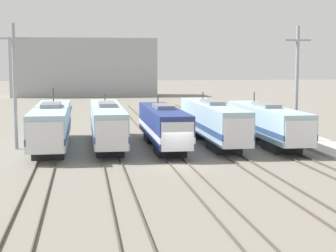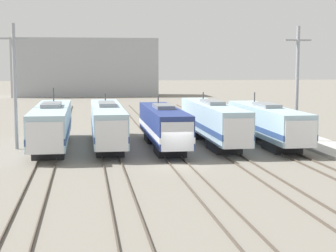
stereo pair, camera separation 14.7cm
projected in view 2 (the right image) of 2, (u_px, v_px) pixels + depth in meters
ground_plane at (179, 165)px, 43.55m from camera, size 400.00×400.00×0.00m
rail_pair_far_left at (44, 168)px, 42.06m from camera, size 1.50×120.00×0.15m
rail_pair_center_left at (113, 166)px, 42.80m from camera, size 1.51×120.00×0.15m
rail_pair_center at (179, 164)px, 43.54m from camera, size 1.51×120.00×0.15m
rail_pair_center_right at (243, 162)px, 44.28m from camera, size 1.51×120.00×0.15m
rail_pair_far_right at (305, 161)px, 45.02m from camera, size 1.50×120.00×0.15m
locomotive_far_left at (51, 126)px, 51.36m from camera, size 3.12×18.73×5.43m
locomotive_center_left at (107, 124)px, 52.69m from camera, size 2.83×18.85×4.75m
locomotive_center at (164, 126)px, 51.72m from camera, size 2.87×16.51×4.59m
locomotive_center_right at (213, 122)px, 54.35m from camera, size 2.77×19.53×4.83m
locomotive_far_right at (268, 124)px, 54.06m from camera, size 2.99×18.03×4.84m
catenary_tower_left at (15, 85)px, 50.91m from camera, size 2.64×0.34×11.44m
catenary_tower_right at (297, 83)px, 54.79m from camera, size 2.64×0.34×11.44m
depot_building at (86, 67)px, 131.46m from camera, size 33.06×10.86×13.39m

